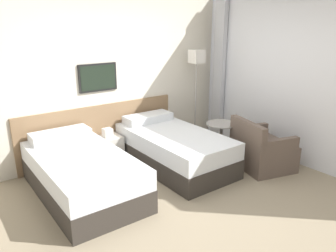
{
  "coord_description": "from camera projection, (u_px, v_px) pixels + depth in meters",
  "views": [
    {
      "loc": [
        -2.49,
        -2.93,
        2.18
      ],
      "look_at": [
        0.28,
        0.83,
        0.7
      ],
      "focal_mm": 35.0,
      "sensor_mm": 36.0,
      "label": 1
    }
  ],
  "objects": [
    {
      "name": "bed_near_window",
      "position": [
        174.0,
        148.0,
        5.17
      ],
      "size": [
        1.05,
        1.96,
        0.68
      ],
      "color": "#332D28",
      "rests_on": "ground_plane"
    },
    {
      "name": "ground_plane",
      "position": [
        188.0,
        196.0,
        4.31
      ],
      "size": [
        16.0,
        16.0,
        0.0
      ],
      "primitive_type": "plane",
      "color": "gray"
    },
    {
      "name": "bed_near_door",
      "position": [
        82.0,
        173.0,
        4.31
      ],
      "size": [
        1.05,
        1.96,
        0.68
      ],
      "color": "#332D28",
      "rests_on": "ground_plane"
    },
    {
      "name": "wall_window",
      "position": [
        306.0,
        81.0,
        4.98
      ],
      "size": [
        0.21,
        4.41,
        2.7
      ],
      "color": "white",
      "rests_on": "ground_plane"
    },
    {
      "name": "side_table",
      "position": [
        221.0,
        133.0,
        5.47
      ],
      "size": [
        0.51,
        0.51,
        0.59
      ],
      "color": "gray",
      "rests_on": "ground_plane"
    },
    {
      "name": "floor_lamp",
      "position": [
        196.0,
        66.0,
        5.95
      ],
      "size": [
        0.24,
        0.24,
        1.72
      ],
      "color": "#9E9993",
      "rests_on": "ground_plane"
    },
    {
      "name": "nightstand",
      "position": [
        109.0,
        148.0,
        5.34
      ],
      "size": [
        0.41,
        0.35,
        0.57
      ],
      "color": "beige",
      "rests_on": "ground_plane"
    },
    {
      "name": "wall_headboard",
      "position": [
        114.0,
        79.0,
        5.4
      ],
      "size": [
        10.0,
        0.1,
        2.7
      ],
      "color": "beige",
      "rests_on": "ground_plane"
    },
    {
      "name": "armchair",
      "position": [
        261.0,
        151.0,
        5.1
      ],
      "size": [
        0.92,
        0.98,
        0.78
      ],
      "rotation": [
        0.0,
        0.0,
        1.3
      ],
      "color": "brown",
      "rests_on": "ground_plane"
    }
  ]
}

